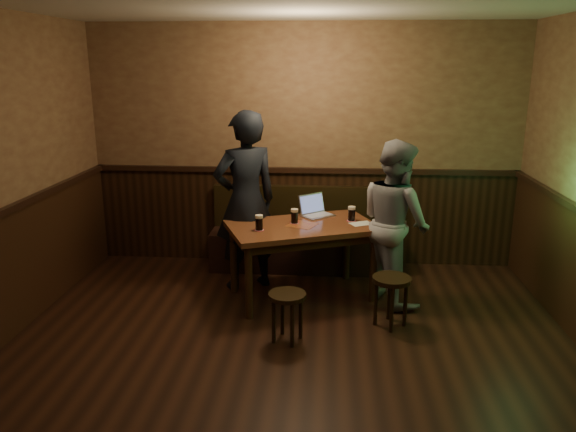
% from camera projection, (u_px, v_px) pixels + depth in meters
% --- Properties ---
extents(room, '(5.04, 6.04, 2.84)m').
position_uv_depth(room, '(285.00, 233.00, 3.93)').
color(room, black).
rests_on(room, ground).
extents(bench, '(2.20, 0.50, 0.95)m').
position_uv_depth(bench, '(306.00, 242.00, 6.60)').
color(bench, black).
rests_on(bench, ground).
extents(pub_table, '(1.66, 1.31, 0.78)m').
position_uv_depth(pub_table, '(302.00, 234.00, 5.67)').
color(pub_table, brown).
rests_on(pub_table, ground).
extents(stool_left, '(0.43, 0.43, 0.44)m').
position_uv_depth(stool_left, '(287.00, 303.00, 4.83)').
color(stool_left, black).
rests_on(stool_left, ground).
extents(stool_right, '(0.36, 0.36, 0.48)m').
position_uv_depth(stool_right, '(391.00, 287.00, 5.10)').
color(stool_right, black).
rests_on(stool_right, ground).
extents(pint_left, '(0.10, 0.10, 0.15)m').
position_uv_depth(pint_left, '(259.00, 223.00, 5.44)').
color(pint_left, '#B71639').
rests_on(pint_left, pub_table).
extents(pint_mid, '(0.10, 0.10, 0.15)m').
position_uv_depth(pint_mid, '(294.00, 216.00, 5.67)').
color(pint_mid, '#B71639').
rests_on(pint_mid, pub_table).
extents(pint_right, '(0.10, 0.10, 0.15)m').
position_uv_depth(pint_right, '(352.00, 214.00, 5.76)').
color(pint_right, '#B71639').
rests_on(pint_right, pub_table).
extents(laptop, '(0.40, 0.40, 0.22)m').
position_uv_depth(laptop, '(315.00, 210.00, 5.96)').
color(laptop, silver).
rests_on(laptop, pub_table).
extents(menu, '(0.26, 0.23, 0.00)m').
position_uv_depth(menu, '(361.00, 224.00, 5.67)').
color(menu, silver).
rests_on(menu, pub_table).
extents(person_suit, '(0.83, 0.74, 1.90)m').
position_uv_depth(person_suit, '(246.00, 201.00, 5.88)').
color(person_suit, black).
rests_on(person_suit, ground).
extents(person_grey, '(0.92, 1.00, 1.65)m').
position_uv_depth(person_grey, '(395.00, 222.00, 5.57)').
color(person_grey, gray).
rests_on(person_grey, ground).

